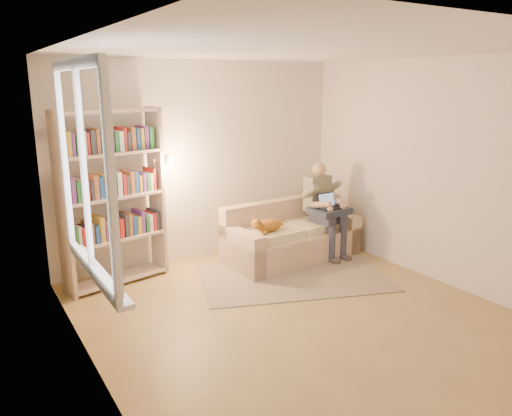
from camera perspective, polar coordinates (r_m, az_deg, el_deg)
floor at (r=5.17m, az=5.23°, el=-12.45°), size 4.50×4.50×0.00m
ceiling at (r=4.64m, az=5.98°, el=17.66°), size 4.00×4.50×0.02m
wall_left at (r=3.90m, az=-18.59°, el=-1.56°), size 0.02×4.50×2.60m
wall_right at (r=6.14m, az=20.70°, el=3.73°), size 0.02×4.50×2.60m
wall_back at (r=6.64m, az=-6.22°, el=5.27°), size 4.00×0.02×2.60m
window at (r=4.09m, az=-18.60°, el=0.21°), size 0.12×1.52×1.69m
sofa at (r=6.73m, az=3.93°, el=-3.51°), size 1.84×0.92×0.76m
person at (r=6.80m, az=7.70°, el=0.45°), size 0.38×0.58×1.28m
cat at (r=6.31m, az=1.57°, el=-1.88°), size 0.56×0.22×0.20m
blanket at (r=6.69m, az=7.98°, el=-0.39°), size 0.51×0.43×0.08m
laptop at (r=6.68m, az=7.95°, el=0.36°), size 0.31×0.25×0.26m
bookshelf at (r=5.91m, az=-16.07°, el=2.03°), size 1.39×0.56×2.04m
rug at (r=6.15m, az=4.41°, el=-7.95°), size 2.55×1.99×0.01m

